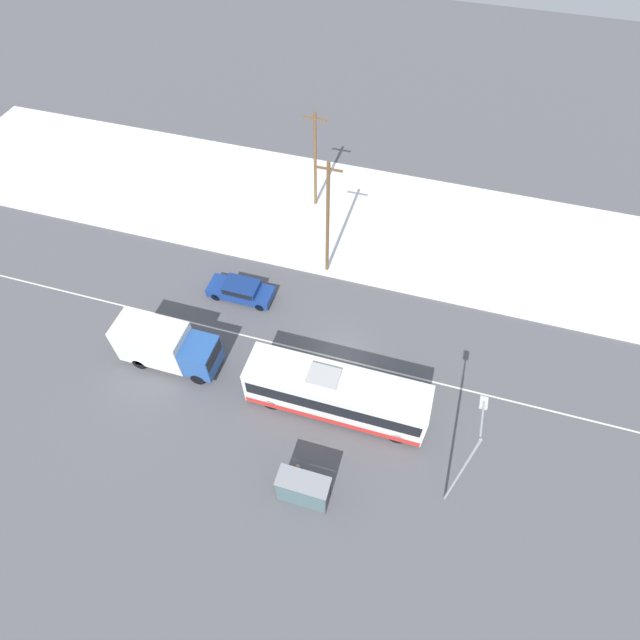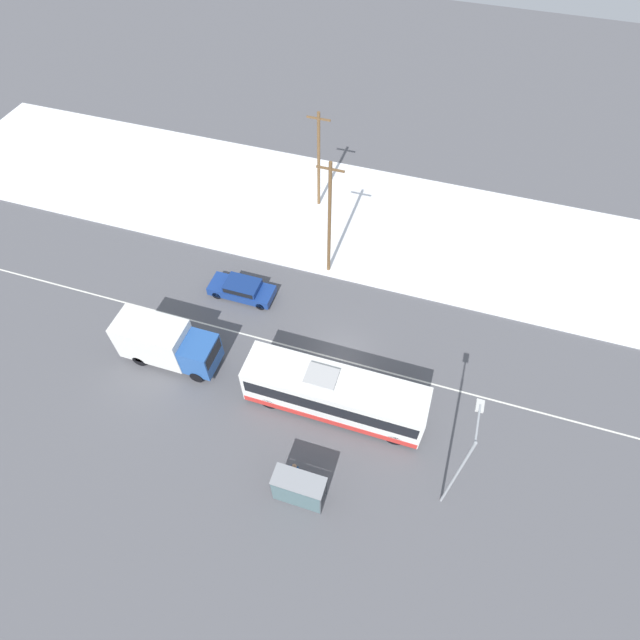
{
  "view_description": "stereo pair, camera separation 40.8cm",
  "coord_description": "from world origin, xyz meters",
  "px_view_note": "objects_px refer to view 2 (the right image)",
  "views": [
    {
      "loc": [
        3.71,
        -17.33,
        27.48
      ],
      "look_at": [
        -1.88,
        1.69,
        1.4
      ],
      "focal_mm": 28.0,
      "sensor_mm": 36.0,
      "label": 1
    },
    {
      "loc": [
        4.1,
        -17.21,
        27.48
      ],
      "look_at": [
        -1.88,
        1.69,
        1.4
      ],
      "focal_mm": 28.0,
      "sensor_mm": 36.0,
      "label": 2
    }
  ],
  "objects_px": {
    "pedestrian_at_stop": "(294,470)",
    "bus_shelter": "(297,491)",
    "city_bus": "(334,394)",
    "sedan_car": "(242,288)",
    "utility_pole_snowlot": "(319,160)",
    "utility_pole_roadside": "(329,220)",
    "box_truck": "(165,343)",
    "streetlamp": "(462,460)"
  },
  "relations": [
    {
      "from": "city_bus",
      "to": "utility_pole_roadside",
      "type": "height_order",
      "value": "utility_pole_roadside"
    },
    {
      "from": "bus_shelter",
      "to": "utility_pole_roadside",
      "type": "bearing_deg",
      "value": 101.48
    },
    {
      "from": "sedan_car",
      "to": "pedestrian_at_stop",
      "type": "relative_size",
      "value": 2.62
    },
    {
      "from": "city_bus",
      "to": "pedestrian_at_stop",
      "type": "xyz_separation_m",
      "value": [
        -0.81,
        -4.83,
        -0.54
      ]
    },
    {
      "from": "sedan_car",
      "to": "bus_shelter",
      "type": "relative_size",
      "value": 1.68
    },
    {
      "from": "sedan_car",
      "to": "bus_shelter",
      "type": "bearing_deg",
      "value": 124.14
    },
    {
      "from": "box_truck",
      "to": "sedan_car",
      "type": "xyz_separation_m",
      "value": [
        2.35,
        6.38,
        -1.04
      ]
    },
    {
      "from": "utility_pole_snowlot",
      "to": "sedan_car",
      "type": "bearing_deg",
      "value": -100.99
    },
    {
      "from": "box_truck",
      "to": "bus_shelter",
      "type": "bearing_deg",
      "value": -29.73
    },
    {
      "from": "sedan_car",
      "to": "streetlamp",
      "type": "relative_size",
      "value": 0.61
    },
    {
      "from": "box_truck",
      "to": "pedestrian_at_stop",
      "type": "distance_m",
      "value": 11.5
    },
    {
      "from": "streetlamp",
      "to": "utility_pole_snowlot",
      "type": "height_order",
      "value": "utility_pole_snowlot"
    },
    {
      "from": "utility_pole_roadside",
      "to": "bus_shelter",
      "type": "bearing_deg",
      "value": -78.52
    },
    {
      "from": "box_truck",
      "to": "bus_shelter",
      "type": "distance_m",
      "value": 12.55
    },
    {
      "from": "sedan_car",
      "to": "bus_shelter",
      "type": "xyz_separation_m",
      "value": [
        8.54,
        -12.6,
        0.94
      ]
    },
    {
      "from": "pedestrian_at_stop",
      "to": "utility_pole_snowlot",
      "type": "bearing_deg",
      "value": 104.38
    },
    {
      "from": "streetlamp",
      "to": "utility_pole_snowlot",
      "type": "xyz_separation_m",
      "value": [
        -13.75,
        20.97,
        -0.44
      ]
    },
    {
      "from": "bus_shelter",
      "to": "utility_pole_roadside",
      "type": "xyz_separation_m",
      "value": [
        -3.41,
        16.79,
        3.25
      ]
    },
    {
      "from": "utility_pole_snowlot",
      "to": "streetlamp",
      "type": "bearing_deg",
      "value": -56.74
    },
    {
      "from": "bus_shelter",
      "to": "utility_pole_snowlot",
      "type": "relative_size",
      "value": 0.33
    },
    {
      "from": "bus_shelter",
      "to": "streetlamp",
      "type": "height_order",
      "value": "streetlamp"
    },
    {
      "from": "bus_shelter",
      "to": "sedan_car",
      "type": "bearing_deg",
      "value": 124.14
    },
    {
      "from": "bus_shelter",
      "to": "city_bus",
      "type": "bearing_deg",
      "value": 87.87
    },
    {
      "from": "box_truck",
      "to": "utility_pole_snowlot",
      "type": "relative_size",
      "value": 0.77
    },
    {
      "from": "pedestrian_at_stop",
      "to": "bus_shelter",
      "type": "distance_m",
      "value": 1.43
    },
    {
      "from": "streetlamp",
      "to": "city_bus",
      "type": "bearing_deg",
      "value": 155.78
    },
    {
      "from": "box_truck",
      "to": "utility_pole_snowlot",
      "type": "bearing_deg",
      "value": 75.55
    },
    {
      "from": "city_bus",
      "to": "sedan_car",
      "type": "height_order",
      "value": "city_bus"
    },
    {
      "from": "utility_pole_snowlot",
      "to": "box_truck",
      "type": "bearing_deg",
      "value": -104.45
    },
    {
      "from": "bus_shelter",
      "to": "streetlamp",
      "type": "distance_m",
      "value": 8.47
    },
    {
      "from": "pedestrian_at_stop",
      "to": "utility_pole_roadside",
      "type": "relative_size",
      "value": 0.19
    },
    {
      "from": "city_bus",
      "to": "pedestrian_at_stop",
      "type": "relative_size",
      "value": 6.05
    },
    {
      "from": "sedan_car",
      "to": "utility_pole_snowlot",
      "type": "relative_size",
      "value": 0.56
    },
    {
      "from": "city_bus",
      "to": "box_truck",
      "type": "bearing_deg",
      "value": 178.83
    },
    {
      "from": "box_truck",
      "to": "bus_shelter",
      "type": "xyz_separation_m",
      "value": [
        10.9,
        -6.22,
        -0.1
      ]
    },
    {
      "from": "city_bus",
      "to": "bus_shelter",
      "type": "relative_size",
      "value": 3.88
    },
    {
      "from": "sedan_car",
      "to": "utility_pole_snowlot",
      "type": "xyz_separation_m",
      "value": [
        2.17,
        11.15,
        3.6
      ]
    },
    {
      "from": "pedestrian_at_stop",
      "to": "utility_pole_roadside",
      "type": "height_order",
      "value": "utility_pole_roadside"
    },
    {
      "from": "sedan_car",
      "to": "utility_pole_roadside",
      "type": "bearing_deg",
      "value": -140.81
    },
    {
      "from": "bus_shelter",
      "to": "utility_pole_roadside",
      "type": "height_order",
      "value": "utility_pole_roadside"
    },
    {
      "from": "bus_shelter",
      "to": "box_truck",
      "type": "bearing_deg",
      "value": 150.27
    },
    {
      "from": "sedan_car",
      "to": "pedestrian_at_stop",
      "type": "bearing_deg",
      "value": 124.83
    }
  ]
}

